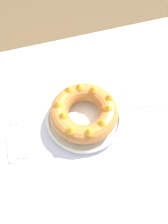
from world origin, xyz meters
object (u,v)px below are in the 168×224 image
Objects in this scene: fork at (15,131)px; serving_knife at (8,140)px; napkin at (145,94)px; serving_dish at (84,119)px; cake_knife at (23,139)px; bundt_cake at (84,112)px.

serving_knife reaches higher than fork.
serving_dish is at bearing -171.37° from napkin.
serving_dish reaches higher than serving_knife.
serving_knife and cake_knife have the same top height.
bundt_cake is 0.30m from serving_knife.
serving_knife is (-0.29, 0.00, -0.06)m from bundt_cake.
serving_dish is at bearing 74.67° from bundt_cake.
bundt_cake is at bearing -6.51° from fork.
serving_dish is 0.05m from bundt_cake.
fork is at bearing 45.40° from serving_knife.
napkin is (0.28, 0.04, -0.01)m from serving_dish.
serving_knife is at bearing 179.12° from serving_dish.
fork is 0.54m from napkin.
serving_knife is (-0.03, -0.03, 0.00)m from fork.
cake_knife is (0.05, -0.02, -0.00)m from serving_knife.
serving_knife is at bearing 162.68° from cake_knife.
serving_dish is 1.68× the size of cake_knife.
serving_dish is 0.28m from napkin.
fork is 1.07× the size of napkin.
cake_knife is (0.02, -0.05, 0.00)m from fork.
cake_knife is at bearing -18.22° from serving_knife.
bundt_cake reaches higher than fork.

